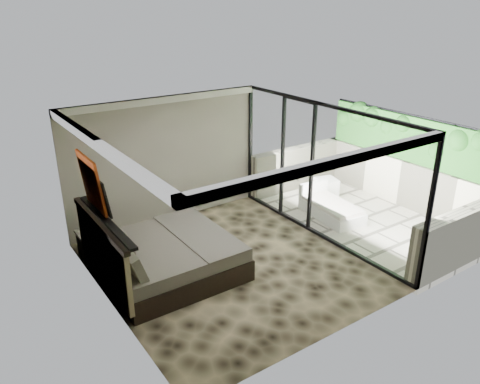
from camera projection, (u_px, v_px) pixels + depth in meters
floor at (229, 266)px, 8.79m from camera, size 5.00×5.00×0.00m
ceiling at (228, 120)px, 7.73m from camera, size 4.50×5.00×0.02m
back_wall at (166, 160)px, 10.15m from camera, size 4.50×0.02×2.80m
left_wall at (105, 230)px, 7.08m from camera, size 0.02×5.00×2.80m
glass_wall at (322, 173)px, 9.43m from camera, size 0.08×5.00×2.80m
terrace_slab at (365, 220)px, 10.77m from camera, size 3.00×5.00×0.12m
parapet_far at (406, 183)px, 11.25m from camera, size 0.30×5.00×1.10m
foliage_hedge at (412, 139)px, 10.83m from camera, size 0.36×4.60×1.10m
picture_ledge at (106, 221)px, 7.15m from camera, size 0.12×2.20×0.05m
bed at (163, 256)px, 8.36m from camera, size 2.35×2.27×1.30m
nightstand at (94, 243)px, 9.04m from camera, size 0.58×0.58×0.56m
table_lamp at (92, 213)px, 8.80m from camera, size 0.34×0.34×0.62m
abstract_canvas at (91, 183)px, 7.32m from camera, size 0.13×0.90×0.90m
framed_print at (102, 196)px, 7.20m from camera, size 0.11×0.50×0.60m
ottoman at (326, 188)px, 11.77m from camera, size 0.59×0.59×0.49m
lounger at (330, 208)px, 10.75m from camera, size 0.94×1.63×0.61m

